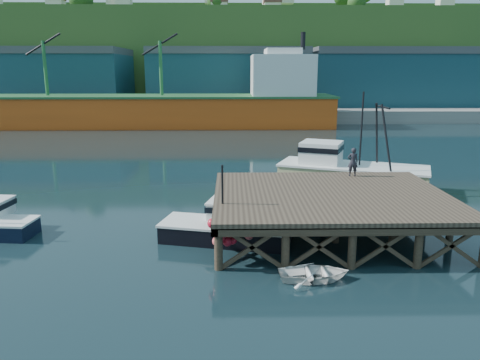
{
  "coord_description": "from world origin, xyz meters",
  "views": [
    {
      "loc": [
        0.35,
        -23.32,
        8.32
      ],
      "look_at": [
        0.84,
        2.0,
        2.36
      ],
      "focal_mm": 35.0,
      "sensor_mm": 36.0,
      "label": 1
    }
  ],
  "objects_px": {
    "boat_black": "(228,225)",
    "dinghy": "(314,273)",
    "dockworker": "(353,162)",
    "trawler": "(349,170)"
  },
  "relations": [
    {
      "from": "trawler",
      "to": "dockworker",
      "type": "relative_size",
      "value": 6.37
    },
    {
      "from": "trawler",
      "to": "dinghy",
      "type": "xyz_separation_m",
      "value": [
        -5.06,
        -14.81,
        -1.12
      ]
    },
    {
      "from": "dinghy",
      "to": "dockworker",
      "type": "bearing_deg",
      "value": -25.31
    },
    {
      "from": "boat_black",
      "to": "trawler",
      "type": "distance_m",
      "value": 13.23
    },
    {
      "from": "boat_black",
      "to": "dinghy",
      "type": "height_order",
      "value": "boat_black"
    },
    {
      "from": "trawler",
      "to": "dockworker",
      "type": "xyz_separation_m",
      "value": [
        -1.15,
        -5.08,
        1.56
      ]
    },
    {
      "from": "boat_black",
      "to": "dinghy",
      "type": "bearing_deg",
      "value": -39.7
    },
    {
      "from": "boat_black",
      "to": "trawler",
      "type": "height_order",
      "value": "trawler"
    },
    {
      "from": "boat_black",
      "to": "dinghy",
      "type": "relative_size",
      "value": 2.37
    },
    {
      "from": "dockworker",
      "to": "boat_black",
      "type": "bearing_deg",
      "value": 38.34
    }
  ]
}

